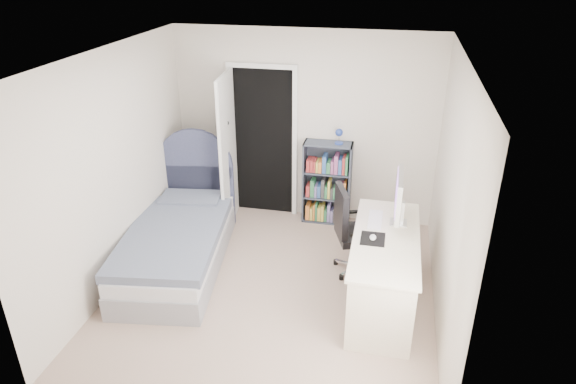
% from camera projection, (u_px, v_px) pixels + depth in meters
% --- Properties ---
extents(room_shell, '(3.50, 3.70, 2.60)m').
position_uv_depth(room_shell, '(272.00, 185.00, 5.05)').
color(room_shell, gray).
rests_on(room_shell, ground).
extents(door, '(0.92, 0.83, 2.06)m').
position_uv_depth(door, '(240.00, 147.00, 6.62)').
color(door, black).
rests_on(door, ground).
extents(bed, '(1.28, 2.26, 1.32)m').
position_uv_depth(bed, '(179.00, 239.00, 5.95)').
color(bed, gray).
rests_on(bed, ground).
extents(nightstand, '(0.38, 0.38, 0.56)m').
position_uv_depth(nightstand, '(196.00, 192.00, 6.95)').
color(nightstand, tan).
rests_on(nightstand, ground).
extents(floor_lamp, '(0.20, 0.20, 1.43)m').
position_uv_depth(floor_lamp, '(226.00, 181.00, 6.76)').
color(floor_lamp, silver).
rests_on(floor_lamp, ground).
extents(bookcase, '(0.62, 0.27, 1.32)m').
position_uv_depth(bookcase, '(328.00, 186.00, 6.77)').
color(bookcase, '#3E4554').
rests_on(bookcase, ground).
extents(desk, '(0.65, 1.62, 1.33)m').
position_uv_depth(desk, '(384.00, 267.00, 5.20)').
color(desk, '#F3E6CB').
rests_on(desk, ground).
extents(office_chair, '(0.59, 0.60, 1.05)m').
position_uv_depth(office_chair, '(352.00, 227.00, 5.65)').
color(office_chair, silver).
rests_on(office_chair, ground).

